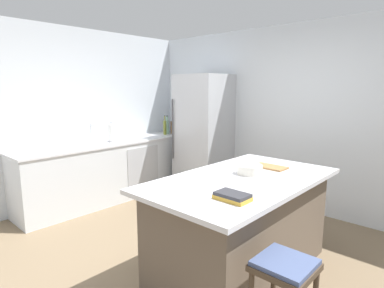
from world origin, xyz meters
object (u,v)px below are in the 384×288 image
object	(u,v)px
bar_stool	(284,277)
kitchen_island	(241,224)
vinegar_bottle	(174,126)
cookbook_stack	(232,196)
paper_towel_roll	(112,133)
gin_bottle	(167,127)
whiskey_bottle	(173,127)
cutting_board	(270,167)
sink_faucet	(92,133)
olive_oil_bottle	(165,127)
refrigerator	(203,135)
mixing_bowl	(250,169)

from	to	relation	value
bar_stool	kitchen_island	bearing A→B (deg)	140.72
bar_stool	vinegar_bottle	distance (m)	4.08
bar_stool	cookbook_stack	world-z (taller)	cookbook_stack
vinegar_bottle	cookbook_stack	distance (m)	3.63
paper_towel_roll	gin_bottle	xyz separation A→B (m)	(-0.01, 1.16, -0.00)
paper_towel_roll	whiskey_bottle	world-z (taller)	paper_towel_roll
whiskey_bottle	cookbook_stack	xyz separation A→B (m)	(2.83, -2.10, -0.09)
bar_stool	cookbook_stack	bearing A→B (deg)	171.37
kitchen_island	whiskey_bottle	distance (m)	3.05
bar_stool	cutting_board	bearing A→B (deg)	123.66
sink_faucet	cutting_board	bearing A→B (deg)	10.46
gin_bottle	olive_oil_bottle	distance (m)	0.10
gin_bottle	olive_oil_bottle	world-z (taller)	olive_oil_bottle
paper_towel_roll	cookbook_stack	distance (m)	2.99
sink_faucet	cutting_board	size ratio (longest dim) A/B	0.89
sink_faucet	gin_bottle	bearing A→B (deg)	87.40
refrigerator	bar_stool	size ratio (longest dim) A/B	3.01
bar_stool	gin_bottle	distance (m)	3.98
sink_faucet	gin_bottle	world-z (taller)	gin_bottle
refrigerator	whiskey_bottle	xyz separation A→B (m)	(-0.78, 0.05, 0.06)
kitchen_island	bar_stool	distance (m)	0.96
kitchen_island	olive_oil_bottle	xyz separation A→B (m)	(-2.56, 1.38, 0.58)
sink_faucet	mixing_bowl	bearing A→B (deg)	3.10
sink_faucet	olive_oil_bottle	xyz separation A→B (m)	(0.11, 1.36, -0.02)
olive_oil_bottle	cutting_board	world-z (taller)	olive_oil_bottle
gin_bottle	cutting_board	size ratio (longest dim) A/B	0.97
olive_oil_bottle	cookbook_stack	distance (m)	3.43
kitchen_island	vinegar_bottle	distance (m)	3.15
sink_faucet	paper_towel_roll	world-z (taller)	paper_towel_roll
whiskey_bottle	gin_bottle	bearing A→B (deg)	-119.81
olive_oil_bottle	mixing_bowl	bearing A→B (deg)	-25.66
olive_oil_bottle	paper_towel_roll	bearing A→B (deg)	-91.86
mixing_bowl	olive_oil_bottle	bearing A→B (deg)	154.34
whiskey_bottle	olive_oil_bottle	world-z (taller)	olive_oil_bottle
vinegar_bottle	mixing_bowl	xyz separation A→B (m)	(2.59, -1.50, -0.07)
cookbook_stack	bar_stool	bearing A→B (deg)	-8.63
kitchen_island	gin_bottle	bearing A→B (deg)	150.48
refrigerator	vinegar_bottle	world-z (taller)	refrigerator
paper_towel_roll	vinegar_bottle	xyz separation A→B (m)	(-0.02, 1.35, -0.01)
refrigerator	kitchen_island	bearing A→B (deg)	-40.48
vinegar_bottle	refrigerator	bearing A→B (deg)	-9.79
bar_stool	whiskey_bottle	world-z (taller)	whiskey_bottle
refrigerator	vinegar_bottle	distance (m)	0.85
whiskey_bottle	mixing_bowl	xyz separation A→B (m)	(2.53, -1.40, -0.07)
paper_towel_roll	cookbook_stack	bearing A→B (deg)	-16.49
sink_faucet	mixing_bowl	world-z (taller)	sink_faucet
whiskey_bottle	olive_oil_bottle	xyz separation A→B (m)	(-0.01, -0.18, 0.01)
whiskey_bottle	sink_faucet	bearing A→B (deg)	-94.35
vinegar_bottle	cutting_board	world-z (taller)	vinegar_bottle
whiskey_bottle	gin_bottle	xyz separation A→B (m)	(-0.05, -0.09, 0.01)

